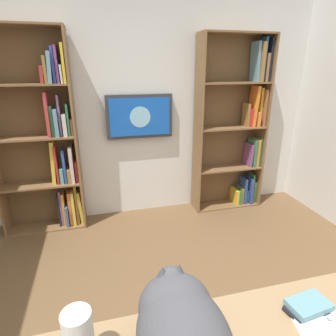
% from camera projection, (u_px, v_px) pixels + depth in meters
% --- Properties ---
extents(wall_back, '(4.52, 0.06, 2.70)m').
position_uv_depth(wall_back, '(137.00, 107.00, 3.32)').
color(wall_back, silver).
rests_on(wall_back, ground).
extents(bookshelf_left, '(0.89, 0.28, 2.16)m').
position_uv_depth(bookshelf_left, '(238.00, 128.00, 3.56)').
color(bookshelf_left, brown).
rests_on(bookshelf_left, ground).
extents(bookshelf_right, '(0.87, 0.28, 2.18)m').
position_uv_depth(bookshelf_right, '(46.00, 142.00, 3.04)').
color(bookshelf_right, brown).
rests_on(bookshelf_right, ground).
extents(wall_mounted_tv, '(0.78, 0.07, 0.51)m').
position_uv_depth(wall_mounted_tv, '(140.00, 117.00, 3.28)').
color(wall_mounted_tv, '#333338').
extents(cat, '(0.33, 0.65, 0.34)m').
position_uv_depth(cat, '(181.00, 330.00, 1.01)').
color(cat, '#4C4C51').
rests_on(cat, desk).
extents(desk_book_stack, '(0.21, 0.14, 0.05)m').
position_uv_depth(desk_book_stack, '(308.00, 306.00, 1.29)').
color(desk_book_stack, black).
rests_on(desk_book_stack, desk).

